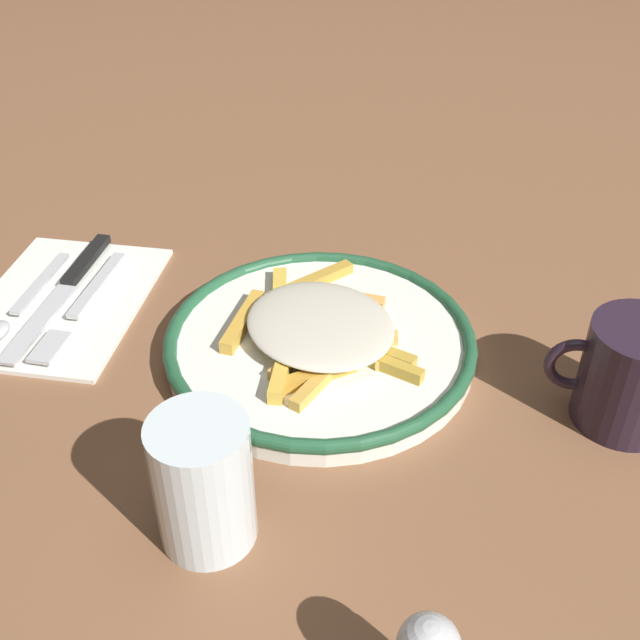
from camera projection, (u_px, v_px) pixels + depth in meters
name	position (u px, v px, depth m)	size (l,w,h in m)	color
ground_plane	(320.00, 354.00, 0.70)	(2.60, 2.60, 0.00)	brown
plate	(320.00, 343.00, 0.69)	(0.27, 0.27, 0.02)	white
fries_heap	(321.00, 329.00, 0.68)	(0.18, 0.21, 0.02)	#ECA54E
napkin	(61.00, 300.00, 0.75)	(0.15, 0.21, 0.01)	white
fork	(82.00, 304.00, 0.74)	(0.02, 0.18, 0.01)	silver
knife	(69.00, 283.00, 0.76)	(0.02, 0.21, 0.01)	black
spoon	(14.00, 311.00, 0.73)	(0.02, 0.15, 0.01)	silver
water_glass	(203.00, 483.00, 0.51)	(0.07, 0.07, 0.10)	silver
coffee_mug	(630.00, 375.00, 0.61)	(0.11, 0.08, 0.09)	#2A1C2B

